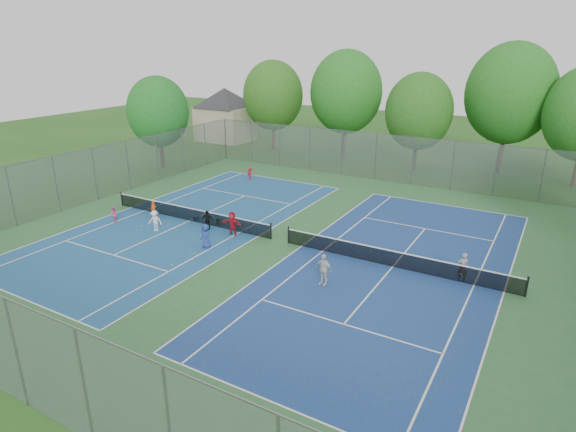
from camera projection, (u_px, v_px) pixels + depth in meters
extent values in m
plane|color=#26561B|center=(280.00, 241.00, 28.77)|extent=(120.00, 120.00, 0.00)
cube|color=#2F6435|center=(280.00, 241.00, 28.77)|extent=(32.00, 32.00, 0.01)
cube|color=navy|center=(190.00, 221.00, 32.06)|extent=(10.97, 23.77, 0.01)
cube|color=navy|center=(393.00, 267.00, 25.47)|extent=(10.97, 23.77, 0.01)
cube|color=black|center=(189.00, 214.00, 31.92)|extent=(12.87, 0.10, 0.91)
cube|color=black|center=(393.00, 259.00, 25.32)|extent=(12.87, 0.10, 0.91)
cube|color=gray|center=(376.00, 157.00, 41.12)|extent=(32.00, 0.10, 4.00)
cube|color=gray|center=(17.00, 354.00, 15.06)|extent=(32.00, 0.10, 4.00)
cube|color=gray|center=(95.00, 174.00, 35.63)|extent=(0.10, 32.00, 4.00)
cube|color=#B7A88C|center=(226.00, 124.00, 58.00)|extent=(6.00, 5.00, 4.00)
pyramid|color=#2D2D33|center=(224.00, 88.00, 56.58)|extent=(11.03, 11.03, 2.20)
cylinder|color=#443326|center=(273.00, 134.00, 52.69)|extent=(0.36, 0.36, 3.50)
ellipsoid|color=#2D5F1B|center=(273.00, 96.00, 51.28)|extent=(6.40, 6.40, 7.36)
cylinder|color=#443326|center=(344.00, 138.00, 49.67)|extent=(0.36, 0.36, 3.85)
ellipsoid|color=#256B1F|center=(346.00, 92.00, 48.11)|extent=(7.20, 7.20, 8.28)
cylinder|color=#443326|center=(415.00, 153.00, 44.40)|extent=(0.36, 0.36, 3.15)
ellipsoid|color=#28601B|center=(419.00, 111.00, 43.10)|extent=(6.00, 6.00, 6.90)
cylinder|color=#443326|center=(502.00, 150.00, 43.36)|extent=(0.36, 0.36, 4.20)
ellipsoid|color=#24671D|center=(510.00, 94.00, 41.69)|extent=(7.60, 7.60, 8.74)
cylinder|color=#443326|center=(162.00, 151.00, 45.33)|extent=(0.36, 0.36, 3.15)
ellipsoid|color=#1D6621|center=(158.00, 112.00, 44.08)|extent=(5.60, 5.60, 6.44)
cube|color=#1841B6|center=(196.00, 218.00, 32.13)|extent=(0.35, 0.35, 0.27)
cube|color=#227D30|center=(219.00, 221.00, 31.32)|extent=(0.26, 0.26, 0.47)
imported|color=#D84E14|center=(154.00, 209.00, 32.55)|extent=(0.45, 0.32, 1.14)
imported|color=#E6599A|center=(114.00, 215.00, 31.60)|extent=(0.62, 0.53, 1.10)
imported|color=white|center=(155.00, 221.00, 30.13)|extent=(1.00, 0.80, 1.36)
imported|color=black|center=(207.00, 220.00, 30.41)|extent=(0.80, 0.51, 1.26)
imported|color=navy|center=(206.00, 236.00, 27.64)|extent=(0.81, 0.64, 1.45)
imported|color=#AB1824|center=(232.00, 224.00, 29.45)|extent=(1.42, 0.51, 1.51)
imported|color=maroon|center=(250.00, 174.00, 41.53)|extent=(0.80, 0.62, 1.09)
imported|color=gray|center=(463.00, 267.00, 23.74)|extent=(0.66, 0.59, 1.53)
imported|color=silver|center=(323.00, 269.00, 23.37)|extent=(1.00, 0.53, 1.63)
sphere|color=yellow|center=(142.00, 226.00, 31.02)|extent=(0.07, 0.07, 0.07)
sphere|color=#BEE435|center=(195.00, 254.00, 27.00)|extent=(0.07, 0.07, 0.07)
sphere|color=#CDED37|center=(192.00, 254.00, 26.93)|extent=(0.07, 0.07, 0.07)
sphere|color=#D0E334|center=(172.00, 266.00, 25.56)|extent=(0.07, 0.07, 0.07)
sphere|color=#C5E435|center=(175.00, 228.00, 30.67)|extent=(0.07, 0.07, 0.07)
sphere|color=#C4EA36|center=(195.00, 238.00, 29.16)|extent=(0.07, 0.07, 0.07)
sphere|color=#BDE134|center=(144.00, 242.00, 28.56)|extent=(0.07, 0.07, 0.07)
sphere|color=#C6DB32|center=(192.00, 260.00, 26.23)|extent=(0.07, 0.07, 0.07)
sphere|color=gold|center=(141.00, 244.00, 28.35)|extent=(0.07, 0.07, 0.07)
sphere|color=#B5CA2F|center=(157.00, 238.00, 29.13)|extent=(0.07, 0.07, 0.07)
sphere|color=#CDE334|center=(200.00, 236.00, 29.55)|extent=(0.07, 0.07, 0.07)
sphere|color=#B0C62E|center=(83.00, 246.00, 28.06)|extent=(0.07, 0.07, 0.07)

